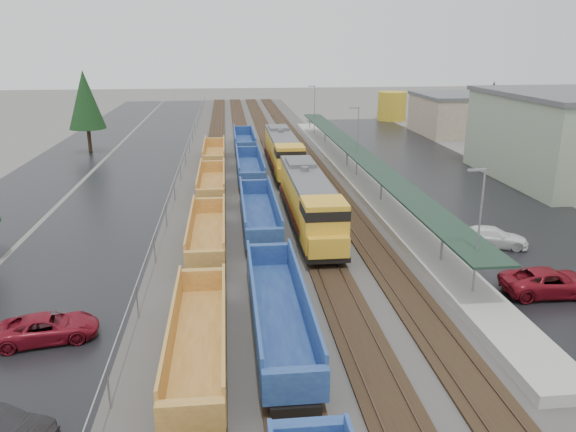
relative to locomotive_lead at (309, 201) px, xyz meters
name	(u,v)px	position (x,y,z in m)	size (l,w,h in m)	color
ballast_strip	(263,164)	(-2.00, 25.76, -2.33)	(20.00, 160.00, 0.08)	#302D2B
trackbed	(263,163)	(-2.00, 25.76, -2.22)	(14.60, 160.00, 0.22)	black
west_parking_lot	(140,167)	(-17.00, 25.76, -2.36)	(10.00, 160.00, 0.02)	black
west_road	(55,169)	(-27.00, 25.76, -2.36)	(9.00, 160.00, 0.02)	black
east_commuter_lot	(440,179)	(17.00, 15.76, -2.36)	(16.00, 100.00, 0.02)	black
station_platform	(356,174)	(7.50, 15.77, -1.64)	(3.00, 80.00, 8.00)	#9E9B93
chainlink_fence	(184,155)	(-11.50, 24.20, -0.76)	(0.08, 160.04, 2.02)	gray
distant_hills	(353,81)	(42.79, 176.44, -2.37)	(301.00, 140.00, 25.20)	#485643
tree_west_far	(85,100)	(-25.00, 35.76, 4.75)	(4.84, 4.84, 11.00)	#332316
tree_east	(491,110)	(26.00, 23.76, 4.10)	(4.40, 4.40, 10.00)	#332316
locomotive_lead	(309,201)	(0.00, 0.00, 0.00)	(2.98, 19.64, 4.44)	black
locomotive_trail	(283,152)	(0.00, 21.00, 0.00)	(2.98, 19.64, 4.44)	black
well_string_yellow	(204,276)	(-8.00, -11.33, -1.24)	(2.56, 89.59, 2.27)	#A6702E
well_string_blue	(267,252)	(-4.00, -7.85, -1.18)	(2.72, 102.12, 2.42)	navy
storage_tank	(392,106)	(25.30, 63.54, 0.34)	(5.42, 5.42, 5.42)	gold
parked_car_west_c	(48,328)	(-15.71, -16.07, -1.69)	(4.96, 2.29, 1.38)	maroon
parked_car_east_b	(550,282)	(12.55, -13.74, -1.58)	(5.73, 2.64, 1.59)	maroon
parked_car_east_c	(492,237)	(12.90, -5.44, -1.65)	(5.02, 2.04, 1.46)	white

